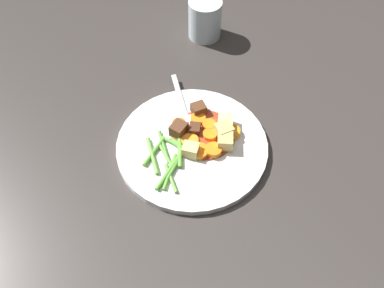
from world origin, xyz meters
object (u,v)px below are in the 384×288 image
at_px(carrot_slice_0, 192,140).
at_px(meat_chunk_1, 177,130).
at_px(carrot_slice_3, 179,125).
at_px(water_glass, 205,19).
at_px(carrot_slice_7, 231,132).
at_px(carrot_slice_2, 199,151).
at_px(potato_chunk_0, 225,142).
at_px(carrot_slice_6, 210,135).
at_px(carrot_slice_4, 198,119).
at_px(meat_chunk_0, 195,129).
at_px(potato_chunk_2, 191,150).
at_px(dinner_plate, 192,146).
at_px(carrot_slice_5, 213,150).
at_px(potato_chunk_1, 225,123).
at_px(carrot_slice_1, 209,125).
at_px(potato_chunk_3, 224,131).
at_px(fork, 183,108).
at_px(meat_chunk_2, 199,109).

xyz_separation_m(carrot_slice_0, meat_chunk_1, (-0.01, 0.03, 0.01)).
height_order(carrot_slice_3, water_glass, water_glass).
bearing_deg(water_glass, carrot_slice_7, -126.71).
bearing_deg(carrot_slice_2, potato_chunk_0, -26.63).
height_order(carrot_slice_6, meat_chunk_1, meat_chunk_1).
height_order(carrot_slice_4, water_glass, water_glass).
bearing_deg(meat_chunk_1, meat_chunk_0, -33.29).
bearing_deg(carrot_slice_7, potato_chunk_2, 165.80).
distance_m(dinner_plate, carrot_slice_0, 0.01).
bearing_deg(potato_chunk_2, carrot_slice_3, 64.42).
height_order(carrot_slice_4, carrot_slice_5, carrot_slice_5).
xyz_separation_m(carrot_slice_3, carrot_slice_7, (0.06, -0.08, 0.00)).
height_order(carrot_slice_7, potato_chunk_1, potato_chunk_1).
bearing_deg(carrot_slice_2, meat_chunk_0, 53.32).
relative_size(carrot_slice_2, carrot_slice_7, 1.03).
xyz_separation_m(carrot_slice_1, potato_chunk_3, (0.00, -0.03, 0.01)).
bearing_deg(carrot_slice_5, carrot_slice_3, 91.29).
xyz_separation_m(dinner_plate, potato_chunk_1, (0.07, -0.01, 0.02)).
bearing_deg(potato_chunk_3, carrot_slice_4, 95.82).
relative_size(carrot_slice_6, carrot_slice_7, 0.78).
bearing_deg(fork, potato_chunk_2, -127.01).
bearing_deg(potato_chunk_2, carrot_slice_0, 41.45).
bearing_deg(meat_chunk_1, water_glass, 34.72).
bearing_deg(carrot_slice_1, carrot_slice_3, 133.29).
bearing_deg(water_glass, potato_chunk_2, -139.98).
bearing_deg(meat_chunk_0, fork, 66.43).
bearing_deg(carrot_slice_7, dinner_plate, 152.43).
relative_size(carrot_slice_6, meat_chunk_2, 1.01).
distance_m(carrot_slice_6, water_glass, 0.31).
xyz_separation_m(meat_chunk_2, water_glass, (0.19, 0.17, 0.02)).
distance_m(carrot_slice_0, carrot_slice_5, 0.05).
bearing_deg(carrot_slice_0, water_glass, 39.89).
xyz_separation_m(dinner_plate, meat_chunk_0, (0.02, 0.02, 0.01)).
distance_m(carrot_slice_2, meat_chunk_0, 0.05).
height_order(carrot_slice_3, potato_chunk_3, potato_chunk_3).
relative_size(carrot_slice_4, meat_chunk_2, 1.12).
xyz_separation_m(carrot_slice_4, fork, (0.00, 0.04, -0.00)).
xyz_separation_m(carrot_slice_6, potato_chunk_1, (0.04, -0.00, 0.01)).
distance_m(carrot_slice_1, potato_chunk_1, 0.03).
distance_m(carrot_slice_6, meat_chunk_0, 0.03).
relative_size(potato_chunk_2, meat_chunk_1, 0.96).
relative_size(potato_chunk_2, meat_chunk_0, 1.21).
relative_size(carrot_slice_0, carrot_slice_5, 1.06).
relative_size(meat_chunk_1, meat_chunk_2, 1.12).
distance_m(dinner_plate, carrot_slice_4, 0.06).
distance_m(carrot_slice_4, meat_chunk_2, 0.02).
bearing_deg(meat_chunk_0, potato_chunk_3, -55.65).
bearing_deg(potato_chunk_0, potato_chunk_1, 42.37).
xyz_separation_m(carrot_slice_0, meat_chunk_0, (0.02, 0.01, 0.00)).
xyz_separation_m(potato_chunk_3, meat_chunk_0, (-0.03, 0.05, -0.01)).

